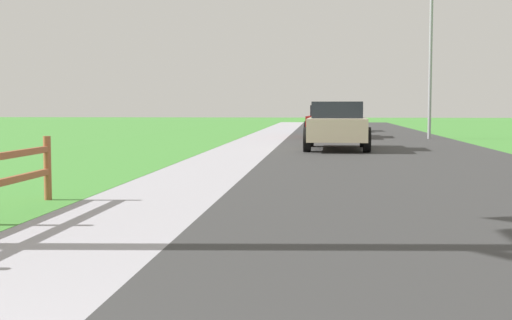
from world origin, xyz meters
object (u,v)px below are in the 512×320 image
parked_car_red (330,120)px  parked_car_blue (333,118)px  street_lamp (433,51)px  parked_suv_beige (337,125)px

parked_car_red → parked_car_blue: bearing=88.4°
parked_car_red → parked_car_blue: (0.22, 7.89, -0.03)m
parked_car_red → street_lamp: bearing=-16.2°
parked_car_blue → street_lamp: size_ratio=0.80×
parked_suv_beige → parked_car_red: parked_suv_beige is taller
parked_suv_beige → parked_car_blue: size_ratio=0.90×
parked_car_red → parked_suv_beige: bearing=-89.3°
parked_car_red → street_lamp: street_lamp is taller
parked_suv_beige → street_lamp: size_ratio=0.72×
parked_car_red → street_lamp: 5.36m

